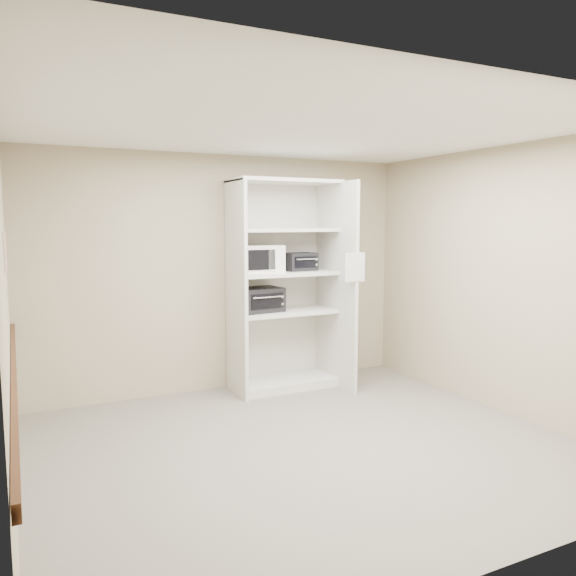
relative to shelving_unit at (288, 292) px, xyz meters
name	(u,v)px	position (x,y,z in m)	size (l,w,h in m)	color
floor	(305,447)	(-0.67, -1.70, -1.13)	(4.50, 4.00, 0.01)	#6E665D
ceiling	(306,128)	(-0.67, -1.70, 1.57)	(4.50, 4.00, 0.01)	white
wall_back	(225,273)	(-0.67, 0.30, 0.22)	(4.50, 0.02, 2.70)	tan
wall_front	(486,336)	(-0.67, -3.70, 0.22)	(4.50, 0.02, 2.70)	tan
wall_left	(6,312)	(-2.92, -1.70, 0.22)	(0.02, 4.00, 2.70)	tan
wall_right	(501,281)	(1.58, -1.70, 0.22)	(0.02, 4.00, 2.70)	tan
shelving_unit	(288,292)	(0.00, 0.00, 0.00)	(1.24, 0.92, 2.42)	beige
microwave	(258,259)	(-0.35, 0.05, 0.39)	(0.52, 0.39, 0.31)	white
toaster_oven_upper	(299,262)	(0.18, 0.05, 0.34)	(0.37, 0.27, 0.21)	black
toaster_oven_lower	(259,300)	(-0.35, 0.03, -0.07)	(0.49, 0.37, 0.27)	black
paper_sign	(355,267)	(0.52, -0.63, 0.31)	(0.25, 0.01, 0.32)	white
chair_rail	(14,377)	(-2.89, -1.70, -0.23)	(0.04, 3.98, 0.08)	#3F220C
wall_poster	(5,252)	(-2.90, -1.32, 0.60)	(0.01, 0.21, 0.30)	white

